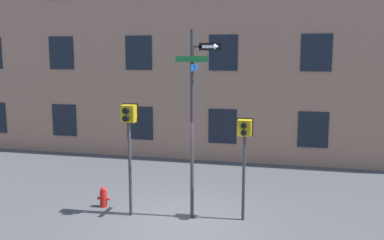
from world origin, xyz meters
TOP-DOWN VIEW (x-y plane):
  - ground_plane at (0.00, 0.00)m, footprint 60.00×60.00m
  - building_facade at (-0.00, 6.62)m, footprint 24.00×0.63m
  - street_sign_pole at (0.25, 0.30)m, footprint 1.15×0.75m
  - pedestrian_signal_left at (-1.41, 0.07)m, footprint 0.41×0.40m
  - pedestrian_signal_right at (1.51, 0.43)m, footprint 0.40×0.40m
  - fire_hydrant at (-2.39, 0.49)m, footprint 0.36×0.20m

SIDE VIEW (x-z plane):
  - ground_plane at x=0.00m, z-range 0.00..0.00m
  - fire_hydrant at x=-2.39m, z-range -0.01..0.56m
  - pedestrian_signal_right at x=1.51m, z-range 0.77..3.40m
  - pedestrian_signal_left at x=-1.41m, z-range 0.88..3.84m
  - street_sign_pole at x=0.25m, z-range 0.37..5.18m
  - building_facade at x=0.00m, z-range 0.00..11.40m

